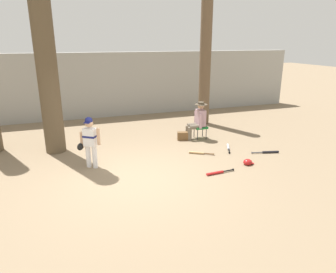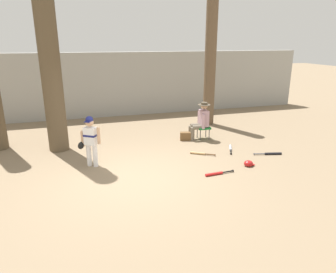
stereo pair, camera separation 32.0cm
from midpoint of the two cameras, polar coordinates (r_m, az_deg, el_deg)
The scene contains 13 objects.
ground_plane at distance 7.19m, azimuth -5.16°, elevation -7.82°, with size 60.00×60.00×0.00m, color #7F6B51.
concrete_back_wall at distance 12.97m, azimuth -11.32°, elevation 9.38°, with size 18.00×0.36×2.61m, color #9E9E99.
tree_near_player at distance 8.99m, azimuth -20.30°, elevation 13.92°, with size 0.90×0.90×6.26m.
tree_behind_spectator at distance 11.51m, azimuth 8.69°, elevation 13.41°, with size 0.67×0.67×5.27m.
young_ballplayer at distance 7.80m, azimuth -13.19°, elevation -0.32°, with size 0.60×0.38×1.31m.
folding_stool at distance 9.95m, azimuth 7.51°, elevation 1.59°, with size 0.42×0.42×0.41m.
seated_spectator at distance 9.85m, azimuth 7.04°, elevation 3.10°, with size 0.67×0.53×1.20m.
handbag_beside_stool at distance 9.82m, azimuth 4.21°, elevation 0.05°, with size 0.34×0.18×0.26m, color brown.
bat_aluminum_silver at distance 9.20m, azimuth 12.55°, elevation -2.18°, with size 0.37×0.68×0.07m.
bat_wood_tan at distance 8.66m, azimuth 6.97°, elevation -3.14°, with size 0.63×0.44×0.07m.
bat_black_composite at distance 9.10m, azimuth 19.59°, elevation -3.03°, with size 0.78×0.25×0.07m.
bat_red_barrel at distance 7.46m, azimuth 10.21°, elevation -6.81°, with size 0.76×0.11×0.07m.
batting_helmet_red at distance 8.12m, azimuth 15.87°, elevation -4.87°, with size 0.28×0.21×0.16m.
Camera 2 is at (-1.13, -6.43, 3.07)m, focal length 32.72 mm.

